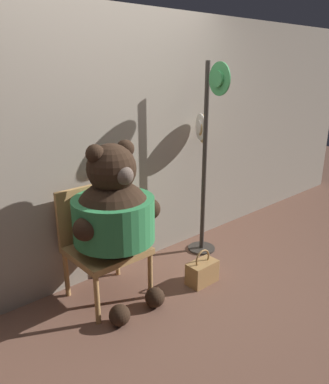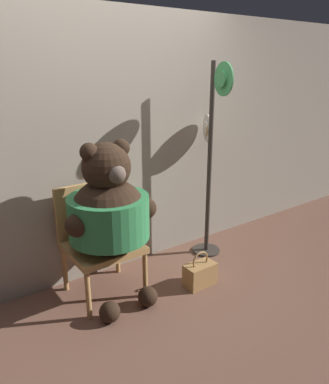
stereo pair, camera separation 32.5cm
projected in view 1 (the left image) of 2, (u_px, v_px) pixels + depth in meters
The scene contains 6 objects.
ground_plane at pixel (156, 295), 3.13m from camera, with size 14.00×14.00×0.00m, color brown.
wall_back at pixel (107, 148), 3.22m from camera, with size 8.00×0.10×2.30m.
chair at pixel (101, 239), 3.02m from camera, with size 0.56×0.53×0.91m.
teddy_bear at pixel (114, 214), 2.83m from camera, with size 0.76×0.67×1.31m.
hat_display_rack at pixel (206, 150), 3.59m from camera, with size 0.30×0.56×1.87m.
handbag_on_ground at pixel (202, 272), 3.28m from camera, with size 0.28×0.16×0.32m.
Camera 1 is at (-1.72, -2.06, 1.82)m, focal length 35.00 mm.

